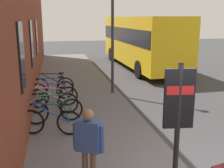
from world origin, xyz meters
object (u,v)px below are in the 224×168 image
(bicycle_end_of_row, at_px, (53,85))
(city_bus, at_px, (140,39))
(pedestrian_crossing_street, at_px, (89,141))
(bicycle_leaning_wall, at_px, (52,90))
(bicycle_far_end, at_px, (55,110))
(bicycle_nearest_sign, at_px, (54,96))
(transit_info_sign, at_px, (179,107))
(bicycle_by_door, at_px, (51,121))
(bicycle_mid_rack, at_px, (52,102))
(street_lamp, at_px, (113,14))

(bicycle_end_of_row, distance_m, city_bus, 8.61)
(bicycle_end_of_row, distance_m, pedestrian_crossing_street, 6.98)
(bicycle_leaning_wall, bearing_deg, bicycle_far_end, -178.15)
(bicycle_nearest_sign, relative_size, transit_info_sign, 0.74)
(bicycle_by_door, bearing_deg, city_bus, -29.45)
(bicycle_by_door, relative_size, bicycle_mid_rack, 0.98)
(bicycle_by_door, distance_m, pedestrian_crossing_street, 2.83)
(bicycle_by_door, distance_m, bicycle_far_end, 0.92)
(street_lamp, bearing_deg, pedestrian_crossing_street, 164.14)
(bicycle_nearest_sign, bearing_deg, bicycle_far_end, -179.70)
(pedestrian_crossing_street, bearing_deg, bicycle_end_of_row, 5.13)
(bicycle_far_end, height_order, bicycle_mid_rack, same)
(bicycle_far_end, height_order, city_bus, city_bus)
(bicycle_by_door, distance_m, transit_info_sign, 3.94)
(bicycle_by_door, xyz_separation_m, bicycle_far_end, (0.91, -0.12, 0.00))
(bicycle_far_end, bearing_deg, street_lamp, -38.96)
(bicycle_by_door, relative_size, bicycle_end_of_row, 0.97)
(street_lamp, bearing_deg, bicycle_mid_rack, 130.70)
(bicycle_nearest_sign, height_order, street_lamp, street_lamp)
(bicycle_end_of_row, distance_m, transit_info_sign, 7.64)
(city_bus, xyz_separation_m, street_lamp, (-6.47, 3.30, 1.51))
(bicycle_mid_rack, distance_m, transit_info_sign, 5.39)
(bicycle_end_of_row, relative_size, city_bus, 0.17)
(bicycle_far_end, height_order, pedestrian_crossing_street, pedestrian_crossing_street)
(bicycle_far_end, bearing_deg, pedestrian_crossing_street, -170.74)
(bicycle_far_end, distance_m, city_bus, 11.24)
(bicycle_nearest_sign, height_order, transit_info_sign, transit_info_sign)
(bicycle_end_of_row, xyz_separation_m, transit_info_sign, (-7.21, -2.23, 1.21))
(bicycle_leaning_wall, relative_size, city_bus, 0.17)
(transit_info_sign, xyz_separation_m, street_lamp, (6.93, -0.28, 1.71))
(bicycle_nearest_sign, relative_size, bicycle_end_of_row, 1.00)
(bicycle_nearest_sign, xyz_separation_m, bicycle_leaning_wall, (0.87, 0.07, 0.00))
(bicycle_leaning_wall, height_order, pedestrian_crossing_street, pedestrian_crossing_street)
(bicycle_far_end, xyz_separation_m, bicycle_end_of_row, (3.34, 0.04, 0.00))
(bicycle_by_door, height_order, bicycle_end_of_row, same)
(bicycle_by_door, relative_size, bicycle_leaning_wall, 0.98)
(bicycle_leaning_wall, bearing_deg, bicycle_end_of_row, -2.96)
(bicycle_end_of_row, bearing_deg, bicycle_nearest_sign, -179.09)
(bicycle_nearest_sign, xyz_separation_m, bicycle_end_of_row, (1.73, 0.03, 0.00))
(bicycle_nearest_sign, xyz_separation_m, city_bus, (7.93, -5.79, 1.41))
(pedestrian_crossing_street, xyz_separation_m, street_lamp, (6.66, -1.89, 2.35))
(bicycle_mid_rack, relative_size, city_bus, 0.17)
(bicycle_mid_rack, relative_size, bicycle_nearest_sign, 0.99)
(bicycle_by_door, height_order, bicycle_nearest_sign, same)
(bicycle_leaning_wall, distance_m, transit_info_sign, 6.85)
(pedestrian_crossing_street, bearing_deg, bicycle_nearest_sign, 6.52)
(bicycle_far_end, distance_m, bicycle_mid_rack, 0.88)
(bicycle_leaning_wall, bearing_deg, street_lamp, -77.19)
(bicycle_end_of_row, relative_size, transit_info_sign, 0.74)
(bicycle_nearest_sign, xyz_separation_m, street_lamp, (1.46, -2.49, 2.92))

